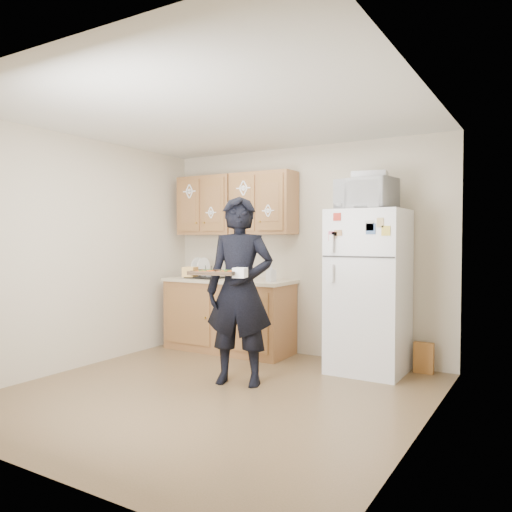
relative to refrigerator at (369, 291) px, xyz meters
The scene contains 23 objects.
floor 1.92m from the refrigerator, 123.60° to the right, with size 3.60×3.60×0.00m, color brown.
ceiling 2.38m from the refrigerator, 123.60° to the right, with size 3.60×3.60×0.00m, color silver.
wall_back 1.10m from the refrigerator, 158.72° to the left, with size 3.60×0.04×2.50m, color beige.
wall_front 3.39m from the refrigerator, 106.39° to the right, with size 3.60×0.04×2.50m, color beige.
wall_left 3.13m from the refrigerator, 152.53° to the right, with size 0.04×3.60×2.50m, color beige.
wall_right 1.71m from the refrigerator, 59.27° to the right, with size 0.04×3.60×2.50m, color beige.
refrigerator is the anchor object (origin of this frame).
base_cabinet 1.85m from the refrigerator, behind, with size 1.60×0.60×0.86m, color brown.
countertop 1.80m from the refrigerator, behind, with size 1.64×0.64×0.04m, color beige.
upper_cab_left 2.41m from the refrigerator, behind, with size 0.80×0.33×0.75m, color brown.
upper_cab_right 1.70m from the refrigerator, behind, with size 0.80×0.33×0.75m, color brown.
cereal_box 0.89m from the refrigerator, 24.99° to the left, with size 0.20×0.07×0.32m, color gold.
person 1.41m from the refrigerator, 131.15° to the right, with size 0.66×0.43×1.80m, color black.
baking_tray 1.70m from the refrigerator, 126.89° to the right, with size 0.42×0.31×0.04m, color black.
pizza_front_left 1.82m from the refrigerator, 126.96° to the right, with size 0.14×0.14×0.02m, color orange.
pizza_front_right 1.67m from the refrigerator, 122.87° to the right, with size 0.14×0.14×0.02m, color orange.
pizza_back_left 1.74m from the refrigerator, 130.73° to the right, with size 0.14×0.14×0.02m, color orange.
pizza_back_right 1.58m from the refrigerator, 126.80° to the right, with size 0.14×0.14×0.02m, color orange.
microwave 1.01m from the refrigerator, 111.87° to the right, with size 0.57×0.39×0.32m, color white.
foil_pan 1.20m from the refrigerator, 64.28° to the right, with size 0.35×0.24×0.07m, color silver.
dish_rack 2.12m from the refrigerator, behind, with size 0.44×0.33×0.18m, color black.
bowl 2.04m from the refrigerator, behind, with size 0.19×0.19×0.05m, color white.
soap_bottle 1.18m from the refrigerator, behind, with size 0.09×0.09×0.20m, color white.
Camera 1 is at (2.61, -3.64, 1.40)m, focal length 35.00 mm.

